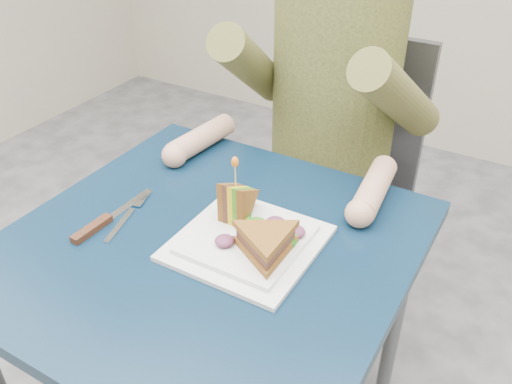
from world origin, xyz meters
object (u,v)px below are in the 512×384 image
Objects in this scene: table at (209,272)px; knife at (99,224)px; plate at (247,241)px; sandwich_flat at (266,243)px; chair at (339,168)px; fork at (126,217)px; diner at (334,60)px; sandwich_upright at (236,202)px.

knife reaches higher than table.
table is 0.12m from plate.
sandwich_flat is at bearing 2.37° from table.
knife is at bearing -167.67° from sandwich_flat.
table is at bearing 18.00° from knife.
chair reaches higher than sandwich_flat.
knife is (-0.03, -0.05, 0.00)m from fork.
table is 0.81× the size of chair.
fork is (-0.19, -0.02, 0.08)m from table.
diner reaches higher than fork.
sandwich_upright is 0.57× the size of knife.
fork is at bearing -104.70° from chair.
sandwich_upright is at bearing 74.82° from table.
diner reaches higher than sandwich_flat.
sandwich_flat reaches higher than fork.
plate is at bearing -83.67° from chair.
knife is at bearing -160.83° from plate.
table is 4.23× the size of fork.
sandwich_flat is (0.05, -0.02, 0.04)m from plate.
knife is at bearing -119.51° from fork.
sandwich_upright is at bearing 31.72° from knife.
table is 1.01× the size of diner.
fork is (-0.26, -0.05, -0.01)m from plate.
knife is (-0.34, -0.07, -0.04)m from sandwich_flat.
chair is at bearing 96.33° from plate.
sandwich_upright is at bearing 139.49° from plate.
chair reaches higher than sandwich_upright.
chair is 0.69m from plate.
fork is at bearing -175.29° from sandwich_flat.
sandwich_upright is 0.28m from knife.
plate is 2.07× the size of sandwich_upright.
diner is 4.20× the size of fork.
chair reaches higher than table.
sandwich_flat is (0.13, 0.01, 0.12)m from table.
sandwich_upright is (-0.11, 0.07, 0.01)m from sandwich_flat.
diner is 0.65m from fork.
diner is 0.60m from sandwich_flat.
chair is at bearing 100.61° from sandwich_flat.
sandwich_flat is 0.32m from fork.
table is at bearing -90.00° from diner.
plate is at bearing 11.11° from fork.
chair is at bearing 90.00° from diner.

